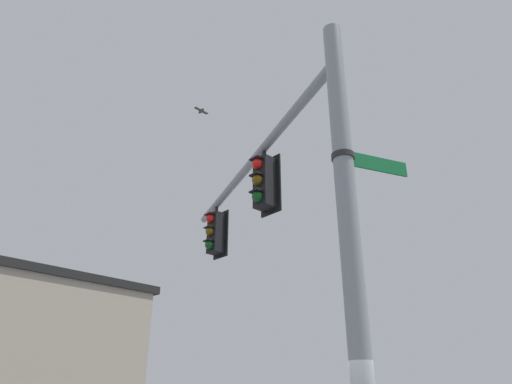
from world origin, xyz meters
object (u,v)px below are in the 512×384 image
(traffic_light_nearest_pole, at_px, (264,182))
(traffic_light_mid_inner, at_px, (215,233))
(bird_flying, at_px, (201,111))
(street_name_sign, at_px, (359,160))

(traffic_light_nearest_pole, xyz_separation_m, traffic_light_mid_inner, (2.96, -1.12, 0.00))
(traffic_light_nearest_pole, distance_m, bird_flying, 5.74)
(street_name_sign, xyz_separation_m, bird_flying, (6.53, -1.82, 4.94))
(bird_flying, bearing_deg, traffic_light_mid_inner, -178.85)
(street_name_sign, height_order, bird_flying, bird_flying)
(traffic_light_mid_inner, bearing_deg, street_name_sign, 161.99)
(traffic_light_nearest_pole, relative_size, bird_flying, 2.92)
(traffic_light_mid_inner, xyz_separation_m, bird_flying, (0.89, 0.02, 4.11))
(traffic_light_mid_inner, relative_size, street_name_sign, 1.13)
(street_name_sign, distance_m, bird_flying, 8.39)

